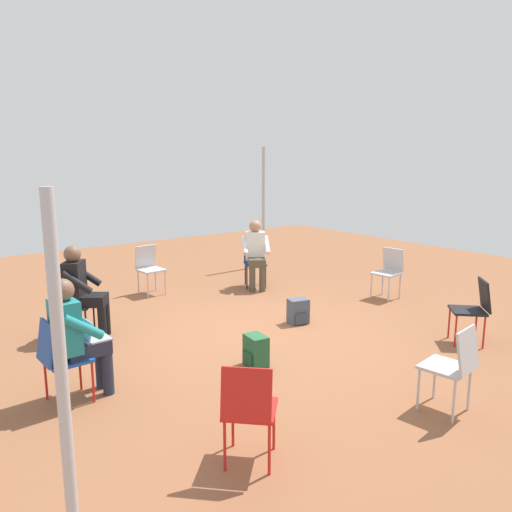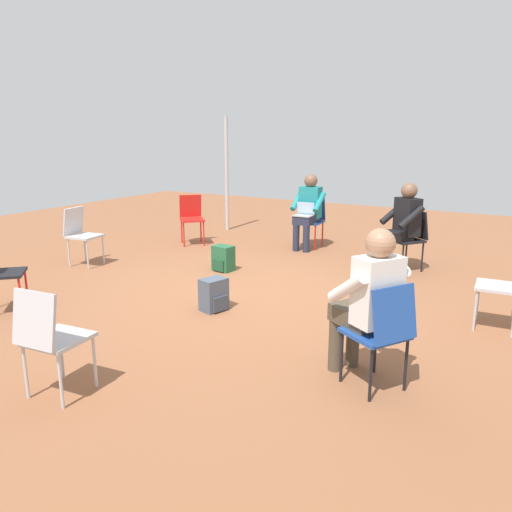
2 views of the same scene
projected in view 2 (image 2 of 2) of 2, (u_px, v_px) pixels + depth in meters
name	position (u px, v px, depth m)	size (l,w,h in m)	color
ground_plane	(246.00, 292.00, 6.12)	(15.99, 15.99, 0.00)	brown
chair_south	(312.00, 218.00, 8.45)	(0.41, 0.45, 0.85)	#1E4799
chair_north	(49.00, 335.00, 3.57)	(0.44, 0.47, 0.85)	#B7B7BC
chair_southeast	(192.00, 216.00, 8.69)	(0.58, 0.58, 0.85)	red
chair_east	(81.00, 232.00, 7.27)	(0.49, 0.45, 0.85)	#B7B7BC
chair_northwest	(382.00, 329.00, 3.67)	(0.58, 0.56, 0.85)	#1E4799
chair_west	(507.00, 282.00, 4.84)	(0.46, 0.42, 0.85)	#B7B7BC
chair_southwest	(410.00, 236.00, 7.00)	(0.57, 0.58, 0.85)	black
person_with_laptop	(308.00, 208.00, 8.26)	(0.50, 0.53, 1.24)	#23283D
person_in_black	(402.00, 223.00, 6.89)	(0.63, 0.63, 1.24)	black
person_in_white	(368.00, 297.00, 3.77)	(0.63, 0.62, 1.24)	#4C4233
backpack_near_laptop_user	(223.00, 260.00, 7.03)	(0.30, 0.27, 0.36)	#235B38
backpack_by_empty_chair	(214.00, 296.00, 5.47)	(0.29, 0.32, 0.36)	#475160
tent_pole_far	(227.00, 174.00, 9.79)	(0.07, 0.07, 2.21)	#B2B2B7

